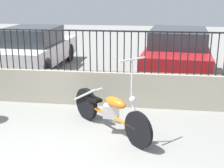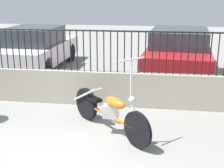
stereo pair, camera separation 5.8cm
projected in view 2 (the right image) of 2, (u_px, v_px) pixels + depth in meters
name	position (u px, v px, depth m)	size (l,w,h in m)	color
low_wall	(81.00, 88.00, 7.05)	(9.84, 0.18, 0.77)	#B2A893
fence_railing	(80.00, 45.00, 6.77)	(9.84, 0.04, 0.92)	black
motorcycle_orange	(106.00, 109.00, 5.69)	(1.64, 1.61, 1.48)	black
car_white	(36.00, 48.00, 10.25)	(1.79, 4.01, 1.38)	black
car_red	(179.00, 52.00, 9.53)	(2.20, 4.66, 1.41)	black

